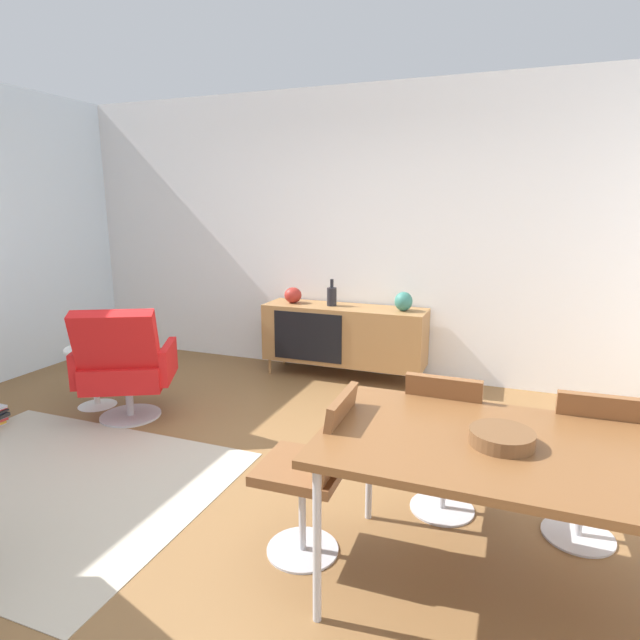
{
  "coord_description": "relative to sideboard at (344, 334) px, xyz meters",
  "views": [
    {
      "loc": [
        1.49,
        -2.45,
        1.7
      ],
      "look_at": [
        0.37,
        0.48,
        1.0
      ],
      "focal_mm": 29.3,
      "sensor_mm": 36.0,
      "label": 1
    }
  ],
  "objects": [
    {
      "name": "side_table_round",
      "position": [
        -1.74,
        -1.48,
        -0.12
      ],
      "size": [
        0.44,
        0.44,
        0.52
      ],
      "color": "white",
      "rests_on": "ground_plane"
    },
    {
      "name": "dining_chair_back_left",
      "position": [
        1.26,
        -2.07,
        0.03
      ],
      "size": [
        0.41,
        0.43,
        0.86
      ],
      "color": "brown",
      "rests_on": "ground_plane"
    },
    {
      "name": "vase_ceramic_small",
      "position": [
        0.58,
        0.0,
        0.37
      ],
      "size": [
        0.17,
        0.17,
        0.18
      ],
      "color": "#337266",
      "rests_on": "sideboard"
    },
    {
      "name": "fruit_bowl",
      "position": [
        -1.74,
        -1.48,
        0.12
      ],
      "size": [
        0.2,
        0.2,
        0.11
      ],
      "color": "#262628",
      "rests_on": "side_table_round"
    },
    {
      "name": "ground_plane",
      "position": [
        0.08,
        -2.3,
        -0.44
      ],
      "size": [
        8.32,
        8.32,
        0.0
      ],
      "primitive_type": "plane",
      "color": "brown"
    },
    {
      "name": "vase_sculptural_dark",
      "position": [
        -0.55,
        0.0,
        0.36
      ],
      "size": [
        0.17,
        0.17,
        0.16
      ],
      "color": "maroon",
      "rests_on": "sideboard"
    },
    {
      "name": "dining_chair_back_right",
      "position": [
        1.96,
        -2.07,
        0.03
      ],
      "size": [
        0.41,
        0.44,
        0.86
      ],
      "color": "brown",
      "rests_on": "ground_plane"
    },
    {
      "name": "vase_cobalt",
      "position": [
        -0.13,
        0.0,
        0.38
      ],
      "size": [
        0.09,
        0.09,
        0.26
      ],
      "color": "black",
      "rests_on": "sideboard"
    },
    {
      "name": "dining_table",
      "position": [
        1.61,
        -2.63,
        0.26
      ],
      "size": [
        1.6,
        0.9,
        0.74
      ],
      "color": "brown",
      "rests_on": "ground_plane"
    },
    {
      "name": "dining_chair_near_window",
      "position": [
        0.72,
        -2.63,
        0.03
      ],
      "size": [
        0.43,
        0.41,
        0.86
      ],
      "color": "brown",
      "rests_on": "ground_plane"
    },
    {
      "name": "wooden_bowl_on_table",
      "position": [
        1.56,
        -2.65,
        0.33
      ],
      "size": [
        0.26,
        0.26,
        0.06
      ],
      "primitive_type": "cylinder",
      "color": "brown",
      "rests_on": "dining_table"
    },
    {
      "name": "lounge_chair_red",
      "position": [
        -1.28,
        -1.64,
        0.03
      ],
      "size": [
        0.87,
        0.86,
        0.95
      ],
      "color": "red",
      "rests_on": "ground_plane"
    },
    {
      "name": "wall_back",
      "position": [
        0.08,
        0.3,
        0.96
      ],
      "size": [
        6.8,
        0.12,
        2.8
      ],
      "primitive_type": "cube",
      "color": "white",
      "rests_on": "ground_plane"
    },
    {
      "name": "area_rug",
      "position": [
        -1.1,
        -2.63,
        -0.44
      ],
      "size": [
        2.2,
        1.7,
        0.01
      ],
      "primitive_type": "cube",
      "color": "#B7AD99",
      "rests_on": "ground_plane"
    },
    {
      "name": "sideboard",
      "position": [
        0.0,
        0.0,
        0.0
      ],
      "size": [
        1.6,
        0.45,
        0.72
      ],
      "color": "olive",
      "rests_on": "ground_plane"
    }
  ]
}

